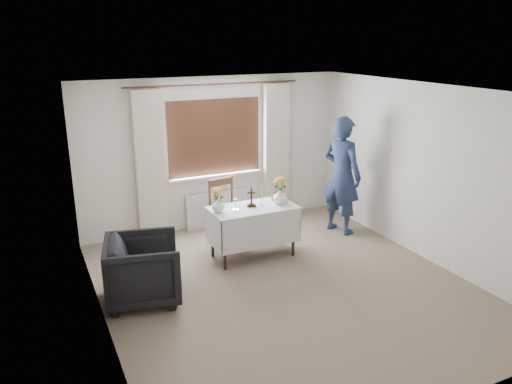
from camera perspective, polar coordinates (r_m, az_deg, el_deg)
ground at (r=6.59m, az=3.44°, el=-10.72°), size 5.00×5.00×0.00m
altar_table at (r=7.27m, az=-0.36°, el=-4.57°), size 1.24×0.64×0.76m
wooden_chair at (r=7.70m, az=-3.23°, el=-2.33°), size 0.54×0.54×1.01m
armchair at (r=6.25m, az=-12.74°, el=-8.64°), size 1.05×1.03×0.80m
person at (r=8.14m, az=9.76°, el=1.90°), size 0.67×0.81×1.92m
radiator at (r=8.49m, az=-4.42°, el=-1.93°), size 1.10×0.10×0.60m
wooden_cross at (r=7.12m, az=-0.53°, el=-0.60°), size 0.15×0.13×0.28m
candlestick_left at (r=6.97m, az=-2.38°, el=-0.74°), size 0.11×0.11×0.35m
candlestick_right at (r=7.19m, az=0.69°, el=-0.25°), size 0.10×0.10×0.32m
flower_vase_left at (r=6.94m, az=-4.34°, el=-1.56°), size 0.22×0.22×0.19m
flower_vase_right at (r=7.25m, az=2.76°, el=-0.54°), size 0.22×0.22×0.22m
wicker_basket at (r=7.46m, az=2.61°, el=-0.54°), size 0.30×0.30×0.09m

